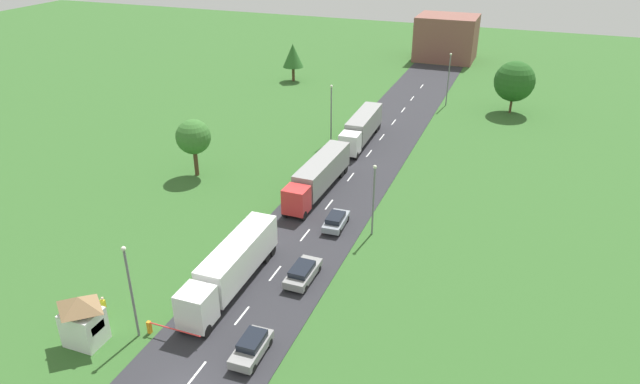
% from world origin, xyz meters
% --- Properties ---
extents(road, '(10.00, 140.00, 0.06)m').
position_xyz_m(road, '(0.00, 24.50, 0.03)').
color(road, '#2B2B30').
rests_on(road, ground).
extents(lane_marking_centre, '(0.16, 118.64, 0.01)m').
position_xyz_m(lane_marking_centre, '(0.00, 19.41, 0.07)').
color(lane_marking_centre, white).
rests_on(lane_marking_centre, road).
extents(truck_lead, '(2.65, 13.43, 3.73)m').
position_xyz_m(truck_lead, '(-2.48, 11.87, 2.20)').
color(truck_lead, white).
rests_on(truck_lead, road).
extents(truck_second, '(2.78, 14.18, 3.64)m').
position_xyz_m(truck_second, '(-2.19, 31.45, 2.15)').
color(truck_second, red).
rests_on(truck_second, road).
extents(truck_third, '(2.83, 13.31, 3.70)m').
position_xyz_m(truck_third, '(-2.20, 47.93, 2.17)').
color(truck_third, white).
rests_on(truck_third, road).
extents(car_lead, '(1.87, 4.14, 1.56)m').
position_xyz_m(car_lead, '(2.79, 4.96, 0.87)').
color(car_lead, gray).
rests_on(car_lead, road).
extents(car_second, '(1.94, 4.58, 1.49)m').
position_xyz_m(car_second, '(2.66, 14.88, 0.85)').
color(car_second, gray).
rests_on(car_second, road).
extents(car_third, '(1.95, 4.28, 1.44)m').
position_xyz_m(car_third, '(2.31, 24.48, 0.82)').
color(car_third, '#8C939E').
rests_on(car_third, road).
extents(guard_booth, '(3.05, 2.56, 4.10)m').
position_xyz_m(guard_booth, '(-9.35, 1.99, 2.09)').
color(guard_booth, white).
rests_on(guard_booth, ground).
extents(barrier_gate, '(4.64, 0.28, 1.05)m').
position_xyz_m(barrier_gate, '(-4.80, 4.49, 0.69)').
color(barrier_gate, orange).
rests_on(barrier_gate, ground).
extents(person_lead, '(0.38, 0.24, 1.83)m').
position_xyz_m(person_lead, '(-10.10, 4.92, 0.97)').
color(person_lead, yellow).
rests_on(person_lead, ground).
extents(lamppost_lead, '(0.36, 0.36, 7.87)m').
position_xyz_m(lamppost_lead, '(-6.21, 3.94, 4.41)').
color(lamppost_lead, slate).
rests_on(lamppost_lead, ground).
extents(lamppost_second, '(0.36, 0.36, 7.44)m').
position_xyz_m(lamppost_second, '(6.05, 24.59, 4.19)').
color(lamppost_second, slate).
rests_on(lamppost_second, ground).
extents(lamppost_third, '(0.36, 0.36, 7.98)m').
position_xyz_m(lamppost_third, '(-6.20, 46.66, 4.46)').
color(lamppost_third, slate).
rests_on(lamppost_third, ground).
extents(lamppost_fourth, '(0.36, 0.36, 8.53)m').
position_xyz_m(lamppost_fourth, '(5.90, 68.35, 4.75)').
color(lamppost_fourth, slate).
rests_on(lamppost_fourth, ground).
extents(tree_birch, '(6.17, 6.17, 8.10)m').
position_xyz_m(tree_birch, '(15.94, 68.29, 5.01)').
color(tree_birch, '#513823').
rests_on(tree_birch, ground).
extents(tree_maple, '(3.79, 3.79, 6.82)m').
position_xyz_m(tree_maple, '(-23.12, 73.08, 4.70)').
color(tree_maple, '#513823').
rests_on(tree_maple, ground).
extents(tree_pine, '(4.11, 4.11, 6.96)m').
position_xyz_m(tree_pine, '(-17.56, 30.55, 4.87)').
color(tree_pine, '#513823').
rests_on(tree_pine, ground).
extents(distant_building, '(12.10, 10.16, 9.03)m').
position_xyz_m(distant_building, '(0.22, 99.96, 4.51)').
color(distant_building, brown).
rests_on(distant_building, ground).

